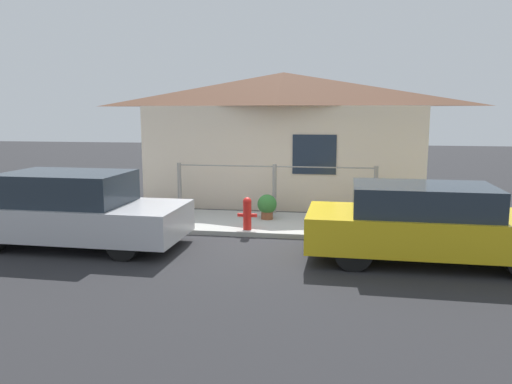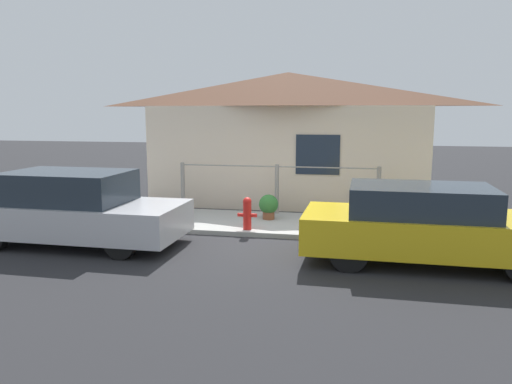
% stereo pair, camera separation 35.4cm
% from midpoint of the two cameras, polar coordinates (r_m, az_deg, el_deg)
% --- Properties ---
extents(ground_plane, '(60.00, 60.00, 0.00)m').
position_cam_midpoint_polar(ground_plane, '(10.26, -0.34, -5.26)').
color(ground_plane, '#262628').
extents(sidewalk, '(24.00, 2.22, 0.10)m').
position_cam_midpoint_polar(sidewalk, '(11.31, 0.60, -3.63)').
color(sidewalk, '#9E9E99').
rests_on(sidewalk, ground_plane).
extents(house, '(7.74, 2.23, 3.61)m').
position_cam_midpoint_polar(house, '(13.67, 2.34, 10.65)').
color(house, beige).
rests_on(house, ground_plane).
extents(fence, '(4.90, 0.10, 1.20)m').
position_cam_midpoint_polar(fence, '(12.11, 1.29, 0.63)').
color(fence, gray).
rests_on(fence, sidewalk).
extents(car_left, '(4.19, 1.82, 1.42)m').
position_cam_midpoint_polar(car_left, '(10.22, -21.05, -1.94)').
color(car_left, '#B7B7BC').
rests_on(car_left, ground_plane).
extents(car_right, '(4.24, 1.78, 1.33)m').
position_cam_midpoint_polar(car_right, '(8.95, 18.10, -3.42)').
color(car_right, gold).
rests_on(car_right, ground_plane).
extents(fire_hydrant, '(0.41, 0.18, 0.69)m').
position_cam_midpoint_polar(fire_hydrant, '(10.47, -1.98, -2.38)').
color(fire_hydrant, red).
rests_on(fire_hydrant, sidewalk).
extents(potted_plant_near_hydrant, '(0.45, 0.45, 0.57)m').
position_cam_midpoint_polar(potted_plant_near_hydrant, '(11.49, 0.39, -1.56)').
color(potted_plant_near_hydrant, brown).
rests_on(potted_plant_near_hydrant, sidewalk).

